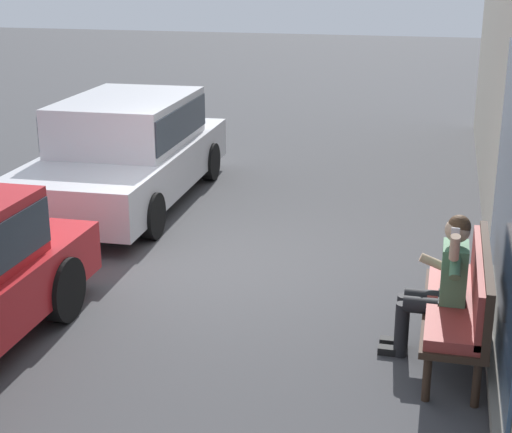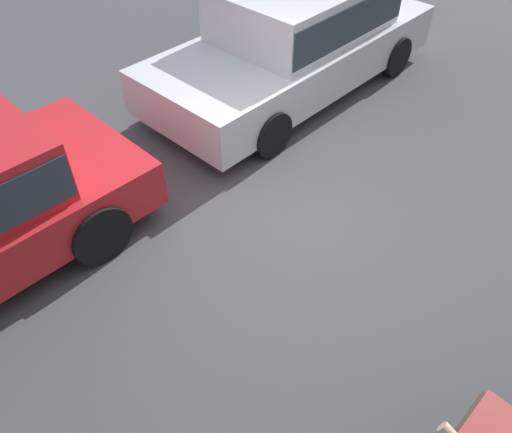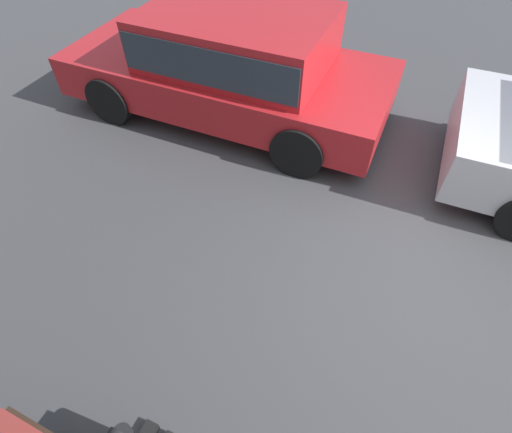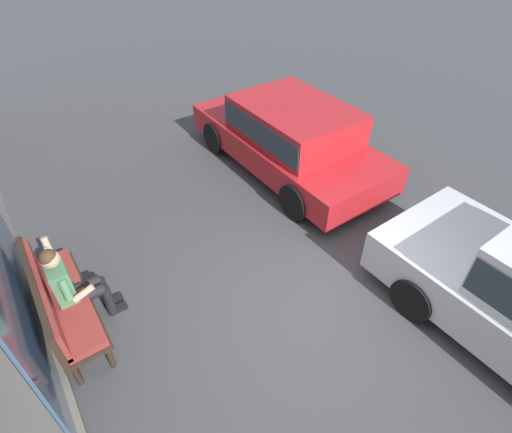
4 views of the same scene
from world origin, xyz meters
The scene contains 4 objects.
ground_plane centered at (0.00, 0.00, 0.00)m, with size 60.00×60.00×0.00m, color #424244.
bench centered at (1.60, 2.90, 0.59)m, with size 1.84×0.55×1.02m.
person_on_phone centered at (1.62, 2.67, 0.71)m, with size 0.73×0.74×1.35m.
parked_car_near centered at (-2.24, -1.92, 0.83)m, with size 4.72×2.07×1.53m.
Camera 1 is at (8.24, 2.60, 3.44)m, focal length 55.00 mm.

